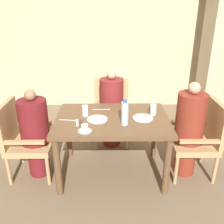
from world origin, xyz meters
name	(u,v)px	position (x,y,z in m)	size (l,w,h in m)	color
ground_plane	(112,172)	(0.00, 0.00, 0.00)	(16.00, 16.00, 0.00)	#7A664C
wall_back	(111,32)	(0.00, 2.26, 1.40)	(8.00, 0.06, 2.80)	#C6B289
pillar_stone	(223,39)	(1.85, 1.74, 1.35)	(0.53, 0.53, 2.70)	#BCAD8E
dining_table	(112,126)	(0.00, 0.00, 0.62)	(1.24, 0.87, 0.72)	brown
chair_left_side	(23,137)	(-1.01, 0.00, 0.48)	(0.50, 0.50, 0.89)	tan
diner_in_left_chair	(35,133)	(-0.87, 0.00, 0.54)	(0.32, 0.32, 1.05)	maroon
chair_far_side	(111,109)	(0.00, 0.82, 0.48)	(0.50, 0.50, 0.89)	tan
diner_in_far_chair	(112,108)	(0.00, 0.68, 0.56)	(0.32, 0.32, 1.09)	maroon
chair_right_side	(200,137)	(1.01, 0.00, 0.48)	(0.50, 0.50, 0.89)	tan
diner_in_right_chair	(189,129)	(0.87, 0.00, 0.58)	(0.32, 0.32, 1.12)	maroon
plate_main_left	(143,118)	(0.34, -0.02, 0.73)	(0.22, 0.22, 0.01)	white
plate_main_right	(97,119)	(-0.16, -0.05, 0.73)	(0.22, 0.22, 0.01)	white
teacup_with_saucer	(85,129)	(-0.27, -0.32, 0.75)	(0.13, 0.13, 0.07)	white
water_bottle	(125,113)	(0.13, -0.17, 0.85)	(0.07, 0.07, 0.27)	silver
glass_tall_near	(153,110)	(0.46, 0.08, 0.78)	(0.07, 0.07, 0.12)	silver
glass_tall_mid	(85,111)	(-0.30, 0.06, 0.78)	(0.07, 0.07, 0.12)	silver
salt_shaker	(77,123)	(-0.36, -0.19, 0.75)	(0.03, 0.03, 0.07)	white
pepper_shaker	(81,123)	(-0.32, -0.19, 0.75)	(0.03, 0.03, 0.06)	#4C3D2D
fork_beside_plate	(103,109)	(-0.10, 0.23, 0.72)	(0.20, 0.02, 0.00)	silver
knife_beside_plate	(70,120)	(-0.45, -0.06, 0.72)	(0.22, 0.04, 0.00)	silver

